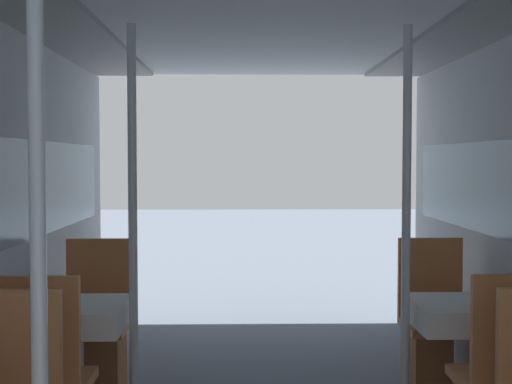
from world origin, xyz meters
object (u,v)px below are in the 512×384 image
at_px(support_pole_left_0, 39,290).
at_px(support_pole_left_1, 133,229).
at_px(dining_table_right_1, 465,324).
at_px(chair_right_far_1, 436,347).
at_px(dining_table_left_1, 73,326).
at_px(chair_left_far_1, 95,349).
at_px(support_pole_right_1, 406,229).

height_order(support_pole_left_0, support_pole_left_1, same).
distance_m(support_pole_left_0, support_pole_left_1, 1.83).
distance_m(support_pole_left_0, dining_table_right_1, 2.66).
bearing_deg(chair_right_far_1, dining_table_left_1, 14.89).
bearing_deg(chair_left_far_1, support_pole_right_1, 162.55).
distance_m(support_pole_left_1, dining_table_right_1, 1.93).
distance_m(chair_left_far_1, chair_right_far_1, 2.19).
height_order(support_pole_left_0, chair_right_far_1, support_pole_left_0).
height_order(support_pole_left_1, chair_right_far_1, support_pole_left_1).
bearing_deg(chair_left_far_1, dining_table_left_1, 90.00).
relative_size(support_pole_left_1, support_pole_right_1, 1.00).
height_order(dining_table_left_1, support_pole_right_1, support_pole_right_1).
distance_m(support_pole_left_0, chair_left_far_1, 2.57).
xyz_separation_m(support_pole_left_0, support_pole_right_1, (1.51, 1.83, 0.00)).
height_order(dining_table_left_1, chair_right_far_1, chair_right_far_1).
height_order(support_pole_left_1, support_pole_right_1, same).
bearing_deg(support_pole_right_1, support_pole_left_1, 180.00).
bearing_deg(dining_table_left_1, chair_left_far_1, 90.00).
relative_size(support_pole_left_0, dining_table_left_1, 3.15).
height_order(chair_left_far_1, support_pole_right_1, support_pole_right_1).
xyz_separation_m(support_pole_left_0, chair_left_far_1, (-0.34, 2.41, -0.82)).
relative_size(chair_left_far_1, support_pole_left_1, 0.44).
relative_size(dining_table_left_1, dining_table_right_1, 1.00).
bearing_deg(dining_table_left_1, support_pole_right_1, 0.00).
bearing_deg(support_pole_left_1, dining_table_left_1, -180.00).
height_order(support_pole_left_0, chair_left_far_1, support_pole_left_0).
relative_size(dining_table_right_1, chair_right_far_1, 0.72).
xyz_separation_m(support_pole_left_0, dining_table_left_1, (-0.34, 1.83, -0.54)).
bearing_deg(dining_table_right_1, support_pole_left_1, 180.00).
bearing_deg(support_pole_right_1, chair_right_far_1, 59.88).
bearing_deg(chair_left_far_1, support_pole_left_0, 97.98).
relative_size(support_pole_left_0, support_pole_right_1, 1.00).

